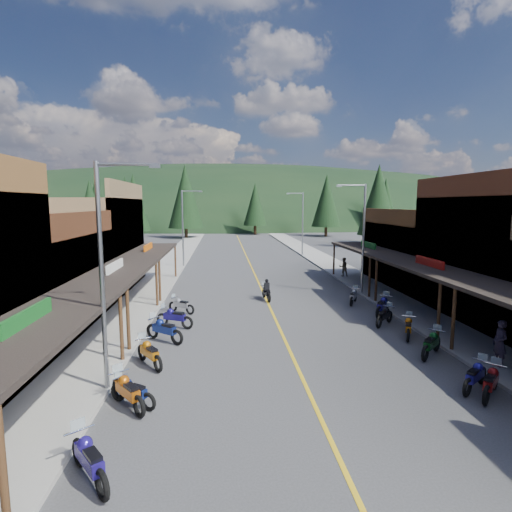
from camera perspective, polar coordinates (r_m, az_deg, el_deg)
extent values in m
plane|color=#38383A|center=(21.06, 3.63, -10.82)|extent=(220.00, 220.00, 0.00)
cube|color=gold|center=(40.43, -0.50, -1.92)|extent=(0.15, 90.00, 0.01)
cube|color=gray|center=(40.72, -12.81, -1.94)|extent=(3.40, 94.00, 0.15)
cube|color=gray|center=(41.96, 11.44, -1.63)|extent=(3.40, 94.00, 0.15)
cube|color=black|center=(13.67, -29.74, -8.83)|extent=(3.20, 10.20, 0.18)
cylinder|color=#472D19|center=(9.92, -32.44, -24.75)|extent=(0.16, 0.16, 3.00)
cylinder|color=#472D19|center=(17.67, -18.69, -9.73)|extent=(0.16, 0.16, 3.00)
cube|color=#14591E|center=(13.62, -29.80, -8.02)|extent=(0.12, 3.00, 0.70)
cube|color=#3F2111|center=(24.49, -31.52, -3.29)|extent=(8.00, 9.00, 5.00)
cube|color=#3F2111|center=(22.92, -22.99, -1.93)|extent=(0.30, 9.00, 6.20)
cube|color=black|center=(22.52, -19.47, -2.17)|extent=(3.20, 9.00, 0.18)
cylinder|color=#472D19|center=(18.79, -17.81, -8.67)|extent=(0.16, 0.16, 3.00)
cylinder|color=#472D19|center=(26.23, -14.00, -3.98)|extent=(0.16, 0.16, 3.00)
cube|color=silver|center=(22.49, -19.49, -1.67)|extent=(0.12, 3.00, 0.70)
cube|color=brown|center=(33.12, -24.21, 1.44)|extent=(8.00, 10.20, 7.00)
cube|color=brown|center=(31.99, -17.75, 2.63)|extent=(0.30, 10.20, 8.20)
cube|color=black|center=(31.81, -15.13, 0.71)|extent=(3.20, 10.20, 0.18)
cylinder|color=#472D19|center=(27.39, -13.60, -3.48)|extent=(0.16, 0.16, 3.00)
cylinder|color=#472D19|center=(36.19, -11.44, -0.78)|extent=(0.16, 0.16, 3.00)
cube|color=#CC590C|center=(31.78, -15.14, 1.06)|extent=(0.12, 3.00, 0.70)
cylinder|color=#472D19|center=(19.94, 26.37, -8.16)|extent=(0.16, 0.16, 3.00)
cube|color=#562B19|center=(25.29, 26.51, 1.00)|extent=(0.30, 9.00, 8.20)
cube|color=black|center=(24.70, 23.48, -1.54)|extent=(3.20, 9.00, 0.18)
cylinder|color=#472D19|center=(20.94, 24.67, -7.34)|extent=(0.16, 0.16, 3.00)
cylinder|color=#472D19|center=(27.81, 16.79, -3.43)|extent=(0.16, 0.16, 3.00)
cube|color=#B2140F|center=(24.68, 23.50, -1.08)|extent=(0.12, 3.00, 0.70)
cube|color=#4C2D16|center=(35.64, 23.69, 0.23)|extent=(8.00, 10.20, 5.00)
cube|color=#4C2D16|center=(33.91, 18.02, 1.17)|extent=(0.30, 10.20, 6.20)
cube|color=black|center=(33.39, 15.71, 0.99)|extent=(3.20, 10.20, 0.18)
cylinder|color=#472D19|center=(28.91, 15.92, -2.99)|extent=(0.16, 0.16, 3.00)
cylinder|color=#472D19|center=(37.35, 11.07, -0.52)|extent=(0.16, 0.16, 3.00)
cube|color=#14591E|center=(33.37, 15.73, 1.34)|extent=(0.12, 3.00, 0.70)
cylinder|color=gray|center=(14.62, -21.15, -3.31)|extent=(0.16, 0.16, 8.00)
cylinder|color=gray|center=(14.19, -17.94, 12.35)|extent=(2.00, 0.10, 0.10)
cube|color=gray|center=(14.01, -14.26, 12.34)|extent=(0.35, 0.18, 0.12)
cylinder|color=gray|center=(42.06, -10.42, 3.80)|extent=(0.16, 0.16, 8.00)
cylinder|color=gray|center=(41.91, -9.17, 9.15)|extent=(2.00, 0.10, 0.10)
cube|color=gray|center=(41.85, -7.93, 9.11)|extent=(0.35, 0.18, 0.12)
cylinder|color=gray|center=(29.66, 15.10, 2.18)|extent=(0.16, 0.16, 8.00)
cylinder|color=gray|center=(29.25, 13.49, 9.81)|extent=(2.00, 0.10, 0.10)
cube|color=gray|center=(28.98, 11.78, 9.78)|extent=(0.35, 0.18, 0.12)
cylinder|color=gray|center=(50.85, 6.67, 4.49)|extent=(0.16, 0.16, 8.00)
cylinder|color=gray|center=(50.61, 5.62, 8.91)|extent=(2.00, 0.10, 0.10)
cube|color=gray|center=(50.46, 4.60, 8.87)|extent=(0.35, 0.18, 0.12)
ellipsoid|color=black|center=(154.95, -3.68, 5.02)|extent=(310.00, 140.00, 60.00)
cylinder|color=black|center=(89.95, -29.11, 2.96)|extent=(0.60, 0.60, 2.00)
cone|color=black|center=(89.77, -29.34, 6.46)|extent=(5.04, 5.04, 9.00)
cylinder|color=black|center=(92.38, -17.96, 3.64)|extent=(0.60, 0.60, 2.00)
cone|color=black|center=(92.21, -18.12, 7.51)|extent=(5.88, 5.88, 10.50)
cylinder|color=black|center=(78.29, -9.93, 3.26)|extent=(0.60, 0.60, 2.00)
cone|color=black|center=(78.11, -10.04, 8.39)|extent=(6.72, 6.72, 12.00)
cylinder|color=black|center=(86.24, -0.13, 3.75)|extent=(0.60, 0.60, 2.00)
cone|color=black|center=(86.06, -0.13, 7.41)|extent=(5.04, 5.04, 9.00)
cylinder|color=black|center=(82.68, 9.95, 3.48)|extent=(0.60, 0.60, 2.00)
cone|color=black|center=(82.49, 10.05, 7.81)|extent=(5.88, 5.88, 10.50)
cylinder|color=black|center=(99.10, 17.18, 3.90)|extent=(0.60, 0.60, 2.00)
cone|color=black|center=(98.95, 17.34, 7.95)|extent=(6.72, 6.72, 12.00)
cylinder|color=black|center=(97.20, 25.54, 3.44)|extent=(0.60, 0.60, 2.00)
cone|color=black|center=(97.04, 25.72, 6.68)|extent=(5.04, 5.04, 9.00)
cylinder|color=black|center=(100.24, -21.65, 3.75)|extent=(0.60, 0.60, 2.00)
cone|color=black|center=(100.08, -21.82, 7.32)|extent=(5.88, 5.88, 10.50)
cylinder|color=black|center=(62.98, -22.35, 1.81)|extent=(0.60, 0.60, 2.00)
cone|color=black|center=(62.74, -22.58, 6.36)|extent=(4.48, 4.48, 8.00)
cylinder|color=black|center=(70.39, 17.79, 2.55)|extent=(0.60, 0.60, 2.00)
cone|color=black|center=(70.16, 17.97, 6.95)|extent=(4.93, 4.93, 8.80)
cylinder|color=black|center=(71.60, -16.89, 2.66)|extent=(0.60, 0.60, 2.00)
cone|color=black|center=(71.38, -17.07, 7.31)|extent=(5.38, 5.38, 9.60)
cylinder|color=black|center=(62.43, 16.85, 2.00)|extent=(0.60, 0.60, 2.00)
cone|color=black|center=(62.18, 17.07, 7.70)|extent=(5.82, 5.82, 10.40)
imported|color=#292132|center=(18.99, 31.50, -10.55)|extent=(0.46, 0.69, 1.88)
imported|color=brown|center=(36.59, 12.39, -1.52)|extent=(0.84, 0.51, 1.69)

